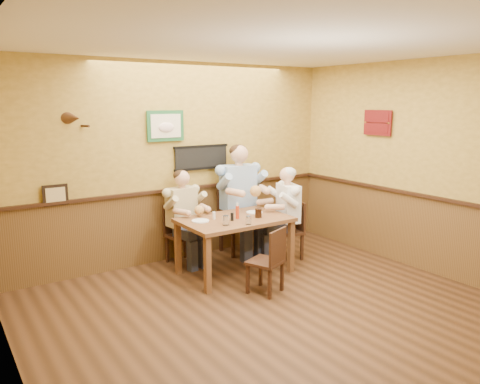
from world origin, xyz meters
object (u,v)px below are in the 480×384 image
object	(u,v)px
diner_white_elder	(288,218)
hot_sauce_bottle	(237,212)
diner_blue_polo	(238,205)
salt_shaker	(214,216)
chair_back_left	(182,234)
chair_back_right	(238,219)
chair_right_end	(288,230)
diner_tan_shirt	(182,222)
water_glass_left	(226,220)
pepper_shaker	(232,217)
dining_table	(235,225)
cola_tumbler	(258,213)
chair_near_side	(265,260)
water_glass_mid	(249,220)

from	to	relation	value
diner_white_elder	hot_sauce_bottle	xyz separation A→B (m)	(-0.95, -0.12, 0.24)
diner_blue_polo	salt_shaker	world-z (taller)	diner_blue_polo
chair_back_left	chair_back_right	size ratio (longest dim) A/B	0.81
chair_right_end	diner_tan_shirt	size ratio (longest dim) A/B	0.70
water_glass_left	pepper_shaker	xyz separation A→B (m)	(0.18, 0.14, -0.01)
chair_back_left	pepper_shaker	world-z (taller)	pepper_shaker
diner_white_elder	salt_shaker	distance (m)	1.24
dining_table	chair_back_left	xyz separation A→B (m)	(-0.40, 0.74, -0.24)
chair_back_left	cola_tumbler	bearing A→B (deg)	-60.99
chair_near_side	pepper_shaker	bearing A→B (deg)	-108.96
chair_back_left	chair_right_end	size ratio (longest dim) A/B	0.99
chair_back_right	diner_blue_polo	world-z (taller)	diner_blue_polo
water_glass_mid	cola_tumbler	xyz separation A→B (m)	(0.31, 0.22, 0.00)
chair_back_left	dining_table	bearing A→B (deg)	-69.98
chair_right_end	pepper_shaker	distance (m)	1.15
chair_back_left	diner_blue_polo	distance (m)	0.97
chair_back_right	salt_shaker	distance (m)	1.01
water_glass_mid	diner_white_elder	bearing A→B (deg)	23.79
diner_white_elder	water_glass_left	distance (m)	1.31
chair_near_side	water_glass_mid	xyz separation A→B (m)	(0.02, 0.38, 0.40)
chair_back_left	chair_near_side	size ratio (longest dim) A/B	1.04
water_glass_left	cola_tumbler	xyz separation A→B (m)	(0.56, 0.09, -0.00)
diner_blue_polo	dining_table	bearing A→B (deg)	-122.08
chair_back_left	cola_tumbler	distance (m)	1.18
water_glass_left	cola_tumbler	size ratio (longest dim) A/B	1.04
pepper_shaker	diner_blue_polo	bearing A→B (deg)	51.85
chair_back_left	diner_blue_polo	bearing A→B (deg)	-11.35
diner_tan_shirt	water_glass_left	world-z (taller)	diner_tan_shirt
water_glass_mid	pepper_shaker	bearing A→B (deg)	104.43
chair_near_side	cola_tumbler	bearing A→B (deg)	-141.96
chair_back_left	water_glass_mid	size ratio (longest dim) A/B	7.81
chair_right_end	diner_tan_shirt	world-z (taller)	diner_tan_shirt
cola_tumbler	hot_sauce_bottle	world-z (taller)	hot_sauce_bottle
water_glass_mid	salt_shaker	size ratio (longest dim) A/B	1.11
water_glass_left	water_glass_mid	world-z (taller)	water_glass_left
dining_table	diner_tan_shirt	xyz separation A→B (m)	(-0.40, 0.74, -0.06)
chair_near_side	water_glass_left	size ratio (longest dim) A/B	6.58
chair_right_end	cola_tumbler	distance (m)	0.83
chair_right_end	pepper_shaker	bearing A→B (deg)	-65.04
chair_near_side	cola_tumbler	world-z (taller)	cola_tumbler
chair_near_side	hot_sauce_bottle	bearing A→B (deg)	-118.84
chair_near_side	diner_tan_shirt	distance (m)	1.54
chair_right_end	diner_white_elder	world-z (taller)	diner_white_elder
dining_table	diner_blue_polo	distance (m)	0.86
water_glass_left	hot_sauce_bottle	world-z (taller)	hot_sauce_bottle
chair_near_side	water_glass_mid	size ratio (longest dim) A/B	7.49
chair_back_right	water_glass_left	bearing A→B (deg)	-126.19
dining_table	chair_back_right	bearing A→B (deg)	53.31
chair_right_end	hot_sauce_bottle	bearing A→B (deg)	-67.11
chair_back_left	water_glass_mid	distance (m)	1.23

